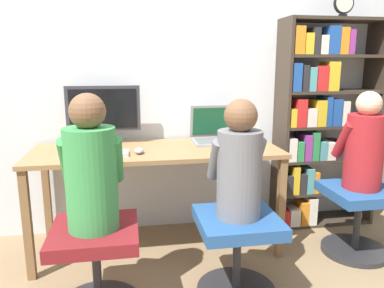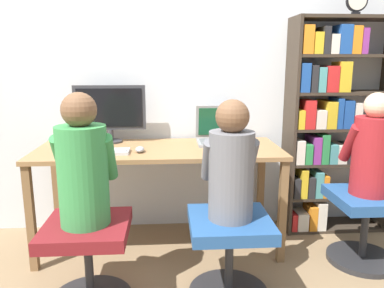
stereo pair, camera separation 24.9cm
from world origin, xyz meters
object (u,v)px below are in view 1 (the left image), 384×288
object	(u,v)px
office_chair_left	(96,260)
person_at_monitor	(91,169)
laptop	(215,135)
desktop_monitor	(103,113)
person_at_laptop	(239,165)
keyboard	(99,154)
desk_clock	(344,4)
office_chair_side	(358,214)
office_chair_right	(237,247)
bookshelf	(318,122)
person_near_shelf	(365,146)

from	to	relation	value
office_chair_left	person_at_monitor	size ratio (longest dim) A/B	0.69
laptop	person_at_monitor	bearing A→B (deg)	-135.67
desktop_monitor	person_at_monitor	bearing A→B (deg)	-91.29
person_at_laptop	desktop_monitor	bearing A→B (deg)	131.43
keyboard	office_chair_left	size ratio (longest dim) A/B	0.78
desktop_monitor	desk_clock	bearing A→B (deg)	-2.44
desktop_monitor	office_chair_left	world-z (taller)	desktop_monitor
office_chair_left	person_at_monitor	distance (m)	0.51
person_at_monitor	desk_clock	size ratio (longest dim) A/B	3.99
person_at_monitor	office_chair_left	bearing A→B (deg)	-90.00
desktop_monitor	office_chair_side	xyz separation A→B (m)	(1.76, -0.55, -0.69)
keyboard	person_at_monitor	size ratio (longest dim) A/B	0.54
office_chair_right	desk_clock	distance (m)	1.97
office_chair_left	bookshelf	bearing A→B (deg)	27.28
bookshelf	office_chair_side	size ratio (longest dim) A/B	3.43
office_chair_side	person_near_shelf	world-z (taller)	person_near_shelf
office_chair_right	laptop	bearing A→B (deg)	86.31
desktop_monitor	person_at_monitor	world-z (taller)	person_at_monitor
laptop	person_near_shelf	bearing A→B (deg)	-27.40
person_at_monitor	person_near_shelf	size ratio (longest dim) A/B	1.06
laptop	keyboard	size ratio (longest dim) A/B	0.91
laptop	person_near_shelf	size ratio (longest dim) A/B	0.52
laptop	desk_clock	bearing A→B (deg)	-0.65
desktop_monitor	person_near_shelf	distance (m)	1.85
office_chair_side	office_chair_right	bearing A→B (deg)	-161.67
person_at_laptop	keyboard	bearing A→B (deg)	146.85
laptop	keyboard	world-z (taller)	laptop
desktop_monitor	person_near_shelf	xyz separation A→B (m)	(1.76, -0.55, -0.20)
person_at_laptop	office_chair_side	xyz separation A→B (m)	(0.99, 0.32, -0.49)
desktop_monitor	desk_clock	distance (m)	1.97
keyboard	bookshelf	distance (m)	1.75
bookshelf	person_near_shelf	xyz separation A→B (m)	(0.07, -0.53, -0.09)
office_chair_left	desk_clock	xyz separation A→B (m)	(1.82, 0.82, 1.48)
person_at_monitor	person_near_shelf	bearing A→B (deg)	10.92
office_chair_left	office_chair_right	xyz separation A→B (m)	(0.79, 0.02, 0.00)
office_chair_left	laptop	bearing A→B (deg)	44.52
office_chair_left	person_near_shelf	bearing A→B (deg)	11.08
person_at_laptop	desk_clock	bearing A→B (deg)	37.90
person_at_monitor	bookshelf	size ratio (longest dim) A/B	0.42
desk_clock	person_near_shelf	distance (m)	1.09
laptop	person_at_laptop	xyz separation A→B (m)	(-0.05, -0.81, -0.01)
office_chair_left	bookshelf	distance (m)	2.01
person_at_monitor	person_at_laptop	xyz separation A→B (m)	(0.79, 0.02, -0.02)
person_at_monitor	laptop	bearing A→B (deg)	44.33
laptop	desk_clock	world-z (taller)	desk_clock
laptop	office_chair_side	size ratio (longest dim) A/B	0.71
person_at_laptop	person_near_shelf	bearing A→B (deg)	18.35
keyboard	desk_clock	xyz separation A→B (m)	(1.82, 0.28, 1.01)
desktop_monitor	office_chair_right	size ratio (longest dim) A/B	1.09
person_at_monitor	person_at_laptop	world-z (taller)	person_at_monitor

